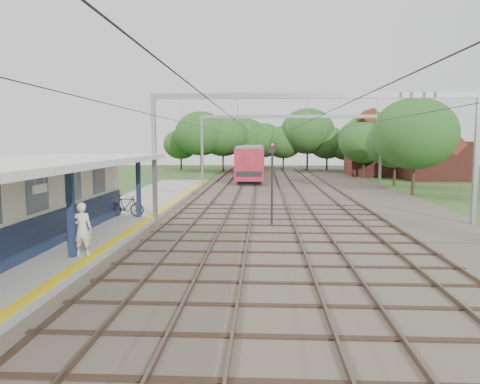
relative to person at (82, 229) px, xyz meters
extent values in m
plane|color=#2D4C1E|center=(5.60, -6.19, -1.32)|extent=(160.00, 160.00, 0.00)
cube|color=#473D33|center=(9.60, 23.81, -1.27)|extent=(18.00, 90.00, 0.10)
cube|color=gray|center=(-1.90, 7.81, -1.15)|extent=(5.00, 52.00, 0.35)
cube|color=yellow|center=(0.35, 7.81, -0.97)|extent=(0.45, 52.00, 0.01)
cube|color=beige|center=(-3.30, 0.81, 0.73)|extent=(3.20, 18.00, 3.40)
cube|color=#131D3B|center=(-1.68, 0.81, -0.27)|extent=(0.06, 18.00, 1.40)
cube|color=slate|center=(-1.67, 0.81, 1.23)|extent=(0.05, 16.00, 1.30)
cube|color=#131D3B|center=(-0.30, -0.19, 0.63)|extent=(0.22, 0.22, 3.20)
cube|color=#131D3B|center=(-0.30, 8.81, 0.63)|extent=(0.22, 0.22, 3.20)
cube|color=silver|center=(-2.20, -0.19, 2.35)|extent=(6.40, 20.00, 0.24)
cube|color=white|center=(-0.40, -2.19, 1.68)|extent=(0.06, 0.85, 0.26)
cube|color=brown|center=(1.38, 23.81, -1.15)|extent=(0.07, 88.00, 0.15)
cube|color=brown|center=(2.82, 23.81, -1.15)|extent=(0.07, 88.00, 0.15)
cube|color=brown|center=(4.38, 23.81, -1.15)|extent=(0.07, 88.00, 0.15)
cube|color=brown|center=(5.82, 23.81, -1.15)|extent=(0.07, 88.00, 0.15)
cube|color=brown|center=(8.08, 23.81, -1.15)|extent=(0.07, 88.00, 0.15)
cube|color=brown|center=(9.52, 23.81, -1.15)|extent=(0.07, 88.00, 0.15)
cube|color=brown|center=(11.68, 23.81, -1.15)|extent=(0.07, 88.00, 0.15)
cube|color=brown|center=(13.12, 23.81, -1.15)|extent=(0.07, 88.00, 0.15)
cube|color=gray|center=(0.60, 8.81, 2.18)|extent=(0.22, 0.22, 7.00)
cube|color=gray|center=(17.60, 8.81, 2.18)|extent=(0.22, 0.22, 7.00)
cube|color=gray|center=(9.10, 8.81, 5.53)|extent=(17.00, 0.20, 0.30)
cube|color=gray|center=(0.60, 28.81, 2.18)|extent=(0.22, 0.22, 7.00)
cube|color=gray|center=(17.60, 28.81, 2.18)|extent=(0.22, 0.22, 7.00)
cube|color=gray|center=(9.10, 28.81, 5.53)|extent=(17.00, 0.20, 0.30)
cylinder|color=black|center=(2.10, 23.81, 4.18)|extent=(0.02, 88.00, 0.02)
cylinder|color=black|center=(5.10, 23.81, 4.18)|extent=(0.02, 88.00, 0.02)
cylinder|color=black|center=(8.80, 23.81, 4.18)|extent=(0.02, 88.00, 0.02)
cylinder|color=black|center=(12.40, 23.81, 4.18)|extent=(0.02, 88.00, 0.02)
cylinder|color=#382619|center=(-4.40, 54.81, 0.12)|extent=(0.28, 0.28, 2.88)
ellipsoid|color=#1D4D1B|center=(-4.40, 54.81, 3.64)|extent=(6.72, 6.72, 5.76)
cylinder|color=#382619|center=(1.60, 56.81, -0.06)|extent=(0.28, 0.28, 2.52)
ellipsoid|color=#1D4D1B|center=(1.60, 56.81, 3.02)|extent=(5.88, 5.88, 5.04)
cylinder|color=#382619|center=(7.60, 53.81, 0.30)|extent=(0.28, 0.28, 3.24)
ellipsoid|color=#1D4D1B|center=(7.60, 53.81, 4.26)|extent=(7.56, 7.56, 6.48)
cylinder|color=#382619|center=(13.60, 55.81, 0.03)|extent=(0.28, 0.28, 2.70)
ellipsoid|color=#1D4D1B|center=(13.60, 55.81, 3.33)|extent=(6.30, 6.30, 5.40)
cylinder|color=#382619|center=(20.10, 31.81, -0.06)|extent=(0.28, 0.28, 2.52)
ellipsoid|color=#1D4D1B|center=(20.10, 31.81, 3.02)|extent=(5.88, 5.88, 5.04)
cylinder|color=#382619|center=(20.60, 47.81, 0.12)|extent=(0.28, 0.28, 2.88)
ellipsoid|color=#1D4D1B|center=(20.60, 47.81, 3.64)|extent=(6.72, 6.72, 5.76)
cube|color=brown|center=(26.60, 39.81, 0.93)|extent=(7.00, 6.00, 4.50)
cube|color=maroon|center=(26.60, 39.81, 4.08)|extent=(4.99, 6.12, 4.99)
cube|color=brown|center=(21.60, 45.81, 1.18)|extent=(8.00, 6.00, 5.00)
cube|color=maroon|center=(21.60, 45.81, 4.58)|extent=(5.52, 6.12, 5.52)
imported|color=silver|center=(0.00, 0.00, 0.00)|extent=(0.73, 0.50, 1.95)
imported|color=black|center=(-1.03, 8.81, -0.38)|extent=(2.00, 0.60, 1.19)
cube|color=black|center=(5.10, 38.82, -1.00)|extent=(2.37, 16.89, 0.44)
cube|color=maroon|center=(5.10, 38.82, 0.84)|extent=(2.96, 18.35, 3.22)
cube|color=black|center=(5.10, 38.82, 1.17)|extent=(3.00, 16.89, 0.92)
cube|color=slate|center=(5.10, 38.82, 2.57)|extent=(2.72, 18.35, 0.28)
cube|color=black|center=(5.10, 57.78, -1.00)|extent=(2.37, 16.89, 0.44)
cube|color=maroon|center=(5.10, 57.78, 0.84)|extent=(2.96, 18.35, 3.22)
cube|color=black|center=(5.10, 57.78, 1.17)|extent=(3.00, 16.89, 0.92)
cube|color=slate|center=(5.10, 57.78, 2.57)|extent=(2.72, 18.35, 0.28)
cylinder|color=black|center=(6.95, 8.03, 0.70)|extent=(0.13, 0.13, 4.04)
cube|color=black|center=(6.95, 8.03, 2.82)|extent=(0.31, 0.20, 0.56)
sphere|color=red|center=(6.95, 7.93, 2.97)|extent=(0.14, 0.14, 0.14)
camera|label=1|loc=(6.47, -16.21, 3.10)|focal=35.00mm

